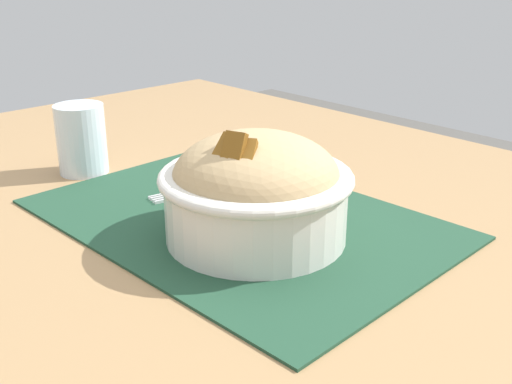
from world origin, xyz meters
name	(u,v)px	position (x,y,z in m)	size (l,w,h in m)	color
table	(248,287)	(0.00, 0.00, 0.69)	(1.36, 0.95, 0.75)	#99754C
placemat	(238,219)	(0.03, -0.01, 0.75)	(0.45, 0.31, 0.00)	#1E422D
bowl	(256,189)	(-0.02, 0.01, 0.81)	(0.22, 0.22, 0.12)	silver
fork	(194,191)	(0.12, -0.02, 0.76)	(0.04, 0.13, 0.00)	silver
drinking_glass	(82,143)	(0.29, 0.03, 0.79)	(0.06, 0.06, 0.09)	silver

